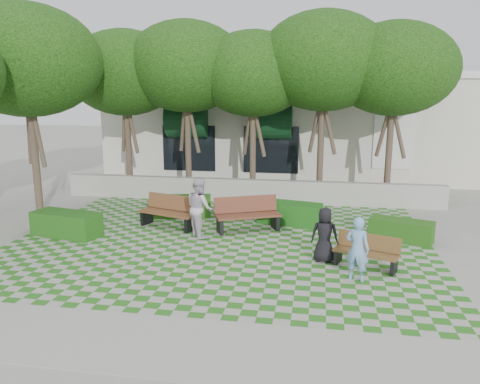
% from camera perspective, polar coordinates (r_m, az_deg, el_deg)
% --- Properties ---
extents(ground, '(90.00, 90.00, 0.00)m').
position_cam_1_polar(ground, '(12.78, -3.37, -7.47)').
color(ground, gray).
rests_on(ground, ground).
extents(lawn, '(12.00, 12.00, 0.00)m').
position_cam_1_polar(lawn, '(13.71, -2.43, -6.07)').
color(lawn, '#2B721E').
rests_on(lawn, ground).
extents(sidewalk_south, '(16.00, 2.00, 0.01)m').
position_cam_1_polar(sidewalk_south, '(8.68, -10.71, -17.63)').
color(sidewalk_south, '#9E9B93').
rests_on(sidewalk_south, ground).
extents(retaining_wall, '(15.00, 0.36, 0.90)m').
position_cam_1_polar(retaining_wall, '(18.54, 0.92, 0.19)').
color(retaining_wall, '#9E9B93').
rests_on(retaining_wall, ground).
extents(bench_east, '(1.65, 1.07, 0.83)m').
position_cam_1_polar(bench_east, '(12.07, 15.15, -7.08)').
color(bench_east, brown).
rests_on(bench_east, ground).
extents(bench_mid, '(2.12, 1.45, 1.07)m').
position_cam_1_polar(bench_mid, '(14.66, 0.91, -2.78)').
color(bench_mid, '#5B2E1F').
rests_on(bench_mid, ground).
extents(bench_west, '(2.06, 1.24, 1.03)m').
position_cam_1_polar(bench_west, '(15.21, -8.60, -2.44)').
color(bench_west, brown).
rests_on(bench_west, ground).
extents(hedge_east, '(1.91, 1.30, 0.62)m').
position_cam_1_polar(hedge_east, '(14.52, 19.04, -4.43)').
color(hedge_east, '#1D4B14').
rests_on(hedge_east, ground).
extents(hedge_midright, '(2.18, 1.27, 0.71)m').
position_cam_1_polar(hedge_midright, '(15.52, 6.07, -2.59)').
color(hedge_midright, '#174E14').
rests_on(hedge_midright, ground).
extents(hedge_midleft, '(2.15, 1.26, 0.71)m').
position_cam_1_polar(hedge_midleft, '(16.52, -7.09, -1.73)').
color(hedge_midleft, '#1F4A13').
rests_on(hedge_midleft, ground).
extents(hedge_west, '(2.21, 1.24, 0.73)m').
position_cam_1_polar(hedge_west, '(15.12, -20.41, -3.68)').
color(hedge_west, '#1B4C14').
rests_on(hedge_west, ground).
extents(person_blue, '(0.65, 0.54, 1.52)m').
position_cam_1_polar(person_blue, '(11.11, 14.11, -6.73)').
color(person_blue, '#76A3D7').
rests_on(person_blue, ground).
extents(person_dark, '(0.73, 0.51, 1.43)m').
position_cam_1_polar(person_dark, '(12.14, 10.27, -5.17)').
color(person_dark, black).
rests_on(person_dark, ground).
extents(person_white, '(1.07, 1.10, 1.79)m').
position_cam_1_polar(person_white, '(14.02, -4.94, -1.90)').
color(person_white, silver).
rests_on(person_white, ground).
extents(tree_row, '(17.70, 13.40, 7.41)m').
position_cam_1_polar(tree_row, '(18.30, -5.12, 14.88)').
color(tree_row, '#47382B').
rests_on(tree_row, ground).
extents(building, '(18.00, 8.92, 5.15)m').
position_cam_1_polar(building, '(25.93, 5.69, 8.15)').
color(building, beige).
rests_on(building, ground).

